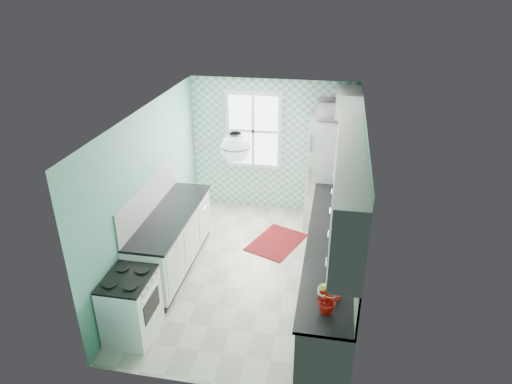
% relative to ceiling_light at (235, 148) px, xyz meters
% --- Properties ---
extents(floor, '(3.00, 4.40, 0.02)m').
position_rel_ceiling_light_xyz_m(floor, '(0.00, 0.80, -2.33)').
color(floor, beige).
rests_on(floor, ground).
extents(ceiling, '(3.00, 4.40, 0.02)m').
position_rel_ceiling_light_xyz_m(ceiling, '(0.00, 0.80, 0.19)').
color(ceiling, white).
rests_on(ceiling, wall_back).
extents(wall_back, '(3.00, 0.02, 2.50)m').
position_rel_ceiling_light_xyz_m(wall_back, '(0.00, 3.01, -1.07)').
color(wall_back, '#5EA590').
rests_on(wall_back, floor).
extents(wall_front, '(3.00, 0.02, 2.50)m').
position_rel_ceiling_light_xyz_m(wall_front, '(0.00, -1.41, -1.07)').
color(wall_front, '#5EA590').
rests_on(wall_front, floor).
extents(wall_left, '(0.02, 4.40, 2.50)m').
position_rel_ceiling_light_xyz_m(wall_left, '(-1.51, 0.80, -1.07)').
color(wall_left, '#5EA590').
rests_on(wall_left, floor).
extents(wall_right, '(0.02, 4.40, 2.50)m').
position_rel_ceiling_light_xyz_m(wall_right, '(1.51, 0.80, -1.07)').
color(wall_right, '#5EA590').
rests_on(wall_right, floor).
extents(accent_wall, '(3.00, 0.01, 2.50)m').
position_rel_ceiling_light_xyz_m(accent_wall, '(0.00, 2.99, -1.07)').
color(accent_wall, '#6EB9AA').
rests_on(accent_wall, wall_back).
extents(window, '(1.04, 0.05, 1.44)m').
position_rel_ceiling_light_xyz_m(window, '(-0.35, 2.96, -0.77)').
color(window, white).
rests_on(window, wall_back).
extents(backsplash_right, '(0.02, 3.60, 0.51)m').
position_rel_ceiling_light_xyz_m(backsplash_right, '(1.49, 0.40, -1.13)').
color(backsplash_right, white).
rests_on(backsplash_right, wall_right).
extents(backsplash_left, '(0.02, 2.15, 0.51)m').
position_rel_ceiling_light_xyz_m(backsplash_left, '(-1.49, 0.73, -1.13)').
color(backsplash_left, white).
rests_on(backsplash_left, wall_left).
extents(upper_cabinets_right, '(0.33, 3.20, 0.90)m').
position_rel_ceiling_light_xyz_m(upper_cabinets_right, '(1.33, 0.20, -0.42)').
color(upper_cabinets_right, white).
rests_on(upper_cabinets_right, wall_right).
extents(upper_cabinet_fridge, '(0.40, 0.74, 0.40)m').
position_rel_ceiling_light_xyz_m(upper_cabinet_fridge, '(1.30, 2.63, -0.07)').
color(upper_cabinet_fridge, white).
rests_on(upper_cabinet_fridge, wall_right).
extents(ceiling_light, '(0.34, 0.34, 0.35)m').
position_rel_ceiling_light_xyz_m(ceiling_light, '(0.00, 0.00, 0.00)').
color(ceiling_light, silver).
rests_on(ceiling_light, ceiling).
extents(base_cabinets_right, '(0.60, 3.60, 0.90)m').
position_rel_ceiling_light_xyz_m(base_cabinets_right, '(1.20, 0.40, -1.87)').
color(base_cabinets_right, white).
rests_on(base_cabinets_right, floor).
extents(countertop_right, '(0.63, 3.60, 0.04)m').
position_rel_ceiling_light_xyz_m(countertop_right, '(1.19, 0.40, -1.40)').
color(countertop_right, black).
rests_on(countertop_right, base_cabinets_right).
extents(base_cabinets_left, '(0.60, 2.15, 0.90)m').
position_rel_ceiling_light_xyz_m(base_cabinets_left, '(-1.20, 0.73, -1.87)').
color(base_cabinets_left, white).
rests_on(base_cabinets_left, floor).
extents(countertop_left, '(0.63, 2.15, 0.04)m').
position_rel_ceiling_light_xyz_m(countertop_left, '(-1.19, 0.73, -1.40)').
color(countertop_left, black).
rests_on(countertop_left, base_cabinets_left).
extents(fridge, '(0.85, 0.84, 1.94)m').
position_rel_ceiling_light_xyz_m(fridge, '(1.11, 2.61, -1.35)').
color(fridge, silver).
rests_on(fridge, floor).
extents(stove, '(0.56, 0.70, 0.84)m').
position_rel_ceiling_light_xyz_m(stove, '(-1.20, -0.76, -1.88)').
color(stove, silver).
rests_on(stove, floor).
extents(sink, '(0.56, 0.47, 0.53)m').
position_rel_ceiling_light_xyz_m(sink, '(1.20, 1.48, -1.39)').
color(sink, silver).
rests_on(sink, countertop_right).
extents(rug, '(1.03, 1.20, 0.02)m').
position_rel_ceiling_light_xyz_m(rug, '(0.28, 1.70, -2.32)').
color(rug, '#670D00').
rests_on(rug, floor).
extents(dish_towel, '(0.07, 0.23, 0.35)m').
position_rel_ceiling_light_xyz_m(dish_towel, '(0.89, 1.17, -1.84)').
color(dish_towel, '#55B2B1').
rests_on(dish_towel, base_cabinets_right).
extents(fruit_bowl, '(0.26, 0.26, 0.06)m').
position_rel_ceiling_light_xyz_m(fruit_bowl, '(1.20, -0.75, -1.35)').
color(fruit_bowl, white).
rests_on(fruit_bowl, countertop_right).
extents(potted_plant, '(0.32, 0.29, 0.30)m').
position_rel_ceiling_light_xyz_m(potted_plant, '(1.20, -1.04, -1.23)').
color(potted_plant, '#A0110F').
rests_on(potted_plant, countertop_right).
extents(soap_bottle, '(0.10, 0.10, 0.17)m').
position_rel_ceiling_light_xyz_m(soap_bottle, '(1.25, 1.53, -1.30)').
color(soap_bottle, '#96BBC7').
rests_on(soap_bottle, countertop_right).
extents(microwave, '(0.60, 0.42, 0.33)m').
position_rel_ceiling_light_xyz_m(microwave, '(1.11, 2.61, -0.22)').
color(microwave, white).
rests_on(microwave, fridge).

